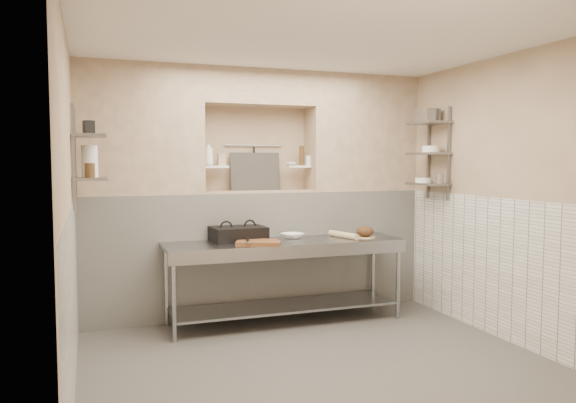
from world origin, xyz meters
name	(u,v)px	position (x,y,z in m)	size (l,w,h in m)	color
floor	(314,365)	(0.00, 0.00, -0.05)	(4.00, 3.90, 0.10)	#4F4A46
ceiling	(316,33)	(0.00, 0.00, 2.85)	(4.00, 3.90, 0.10)	silver
wall_left	(62,210)	(-2.05, 0.00, 1.40)	(0.10, 3.90, 2.80)	tan
wall_right	(506,198)	(2.05, 0.00, 1.40)	(0.10, 3.90, 2.80)	tan
wall_back	(252,191)	(0.00, 2.00, 1.40)	(4.00, 0.10, 2.80)	tan
wall_front	(457,229)	(0.00, -2.00, 1.40)	(4.00, 0.10, 2.80)	tan
backwall_lower	(258,252)	(0.00, 1.75, 0.70)	(4.00, 0.40, 1.40)	silver
alcove_sill	(258,192)	(0.00, 1.75, 1.41)	(1.30, 0.40, 0.02)	tan
backwall_pillar_left	(139,130)	(-1.33, 1.75, 2.10)	(1.35, 0.40, 1.40)	tan
backwall_pillar_right	(361,134)	(1.33, 1.75, 2.10)	(1.35, 0.40, 1.40)	tan
backwall_header	(257,88)	(0.00, 1.75, 2.60)	(1.30, 0.40, 0.40)	tan
wainscot_left	(73,301)	(-1.99, 0.00, 0.70)	(0.02, 3.90, 1.40)	silver
wainscot_right	(499,268)	(1.99, 0.00, 0.70)	(0.02, 3.90, 1.40)	silver
alcove_shelf_left	(215,167)	(-0.50, 1.75, 1.70)	(0.28, 0.16, 0.03)	white
alcove_shelf_right	(298,166)	(0.50, 1.75, 1.70)	(0.28, 0.16, 0.03)	white
utensil_rail	(253,145)	(0.00, 1.92, 1.95)	(0.02, 0.02, 0.70)	gray
hanging_steel	(254,160)	(0.00, 1.90, 1.78)	(0.02, 0.02, 0.30)	black
splash_panel	(255,172)	(0.00, 1.85, 1.64)	(0.60, 0.02, 0.45)	#383330
shelf_rail_left_a	(75,157)	(-1.98, 1.25, 1.80)	(0.03, 0.03, 0.95)	slate
shelf_rail_left_b	(74,157)	(-1.98, 0.85, 1.80)	(0.03, 0.03, 0.95)	slate
wall_shelf_left_lower	(90,179)	(-1.84, 1.05, 1.60)	(0.30, 0.50, 0.03)	slate
wall_shelf_left_upper	(89,136)	(-1.84, 1.05, 2.00)	(0.30, 0.50, 0.03)	slate
shelf_rail_right_a	(428,154)	(1.98, 1.25, 1.85)	(0.03, 0.03, 1.05)	slate
shelf_rail_right_b	(449,153)	(1.98, 0.85, 1.85)	(0.03, 0.03, 1.05)	slate
wall_shelf_right_lower	(428,184)	(1.84, 1.05, 1.50)	(0.30, 0.50, 0.03)	slate
wall_shelf_right_mid	(428,154)	(1.84, 1.05, 1.85)	(0.30, 0.50, 0.03)	slate
wall_shelf_right_upper	(429,123)	(1.84, 1.05, 2.20)	(0.30, 0.50, 0.03)	slate
prep_table	(285,264)	(0.14, 1.18, 0.64)	(2.60, 0.70, 0.90)	gray
panini_press	(238,234)	(-0.34, 1.36, 0.98)	(0.60, 0.45, 0.16)	black
cutting_board	(259,243)	(-0.20, 1.03, 0.92)	(0.46, 0.32, 0.04)	brown
knife_blade	(286,238)	(0.11, 1.07, 0.95)	(0.23, 0.03, 0.01)	gray
tongs	(248,240)	(-0.33, 0.99, 0.96)	(0.03, 0.03, 0.28)	gray
mixing_bowl	(292,236)	(0.29, 1.36, 0.93)	(0.24, 0.24, 0.06)	white
rolling_pin	(343,235)	(0.84, 1.19, 0.93)	(0.07, 0.07, 0.45)	#D7C08A
bread_board	(365,237)	(1.08, 1.13, 0.91)	(0.23, 0.23, 0.01)	#D7C08A
bread_loaf	(365,231)	(1.08, 1.13, 0.97)	(0.20, 0.20, 0.12)	#4C2D19
bottle_soap	(209,154)	(-0.58, 1.71, 1.85)	(0.10, 0.10, 0.27)	white
jar_alcove	(222,160)	(-0.42, 1.79, 1.78)	(0.09, 0.09, 0.13)	tan
bowl_alcove	(291,164)	(0.39, 1.71, 1.73)	(0.13, 0.13, 0.04)	white
condiment_a	(302,156)	(0.55, 1.74, 1.83)	(0.06, 0.06, 0.23)	#462E17
condiment_b	(302,156)	(0.54, 1.74, 1.83)	(0.06, 0.06, 0.23)	#462E17
condiment_c	(308,160)	(0.63, 1.75, 1.77)	(0.07, 0.07, 0.12)	white
jug_left	(90,161)	(-1.84, 1.13, 1.76)	(0.15, 0.15, 0.30)	white
jar_left	(90,170)	(-1.84, 0.92, 1.68)	(0.09, 0.09, 0.13)	#462E17
box_left_upper	(89,127)	(-1.84, 1.03, 2.08)	(0.09, 0.09, 0.13)	black
bowl_right	(423,180)	(1.84, 1.14, 1.54)	(0.19, 0.19, 0.06)	white
canister_right	(439,179)	(1.84, 0.84, 1.57)	(0.11, 0.11, 0.11)	gray
bowl_right_mid	(431,149)	(1.84, 1.00, 1.90)	(0.20, 0.20, 0.07)	white
basket_right	(427,115)	(1.84, 1.08, 2.29)	(0.19, 0.24, 0.15)	gray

